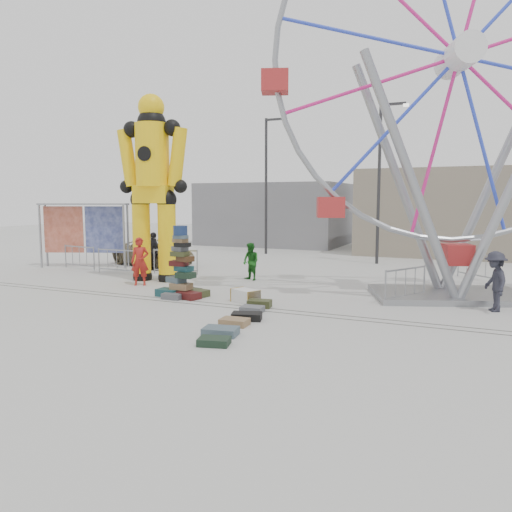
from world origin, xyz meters
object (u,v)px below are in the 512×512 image
at_px(barricade_dummy_c, 176,262).
at_px(barricade_wheel_front, 405,284).
at_px(pedestrian_grey, 495,281).
at_px(crash_test_dummy, 153,181).
at_px(ferris_wheel, 457,89).
at_px(lamp_post_left, 268,179).
at_px(barricade_dummy_a, 79,257).
at_px(barricade_wheel_back, 476,266).
at_px(pedestrian_black, 154,251).
at_px(pedestrian_green, 251,262).
at_px(banner_scaffold, 84,219).
at_px(barricade_dummy_b, 117,261).
at_px(parked_suv, 154,253).
at_px(pedestrian_red, 140,261).
at_px(lamp_post_right, 381,175).
at_px(steamer_trunk, 245,296).
at_px(suitcase_tower, 182,277).

relative_size(barricade_dummy_c, barricade_wheel_front, 1.00).
bearing_deg(pedestrian_grey, crash_test_dummy, -112.29).
bearing_deg(ferris_wheel, lamp_post_left, 116.45).
height_order(barricade_dummy_a, barricade_wheel_back, same).
bearing_deg(lamp_post_left, ferris_wheel, -42.99).
bearing_deg(pedestrian_black, pedestrian_grey, -170.93).
xyz_separation_m(crash_test_dummy, barricade_wheel_front, (9.79, -0.15, -3.44)).
xyz_separation_m(barricade_dummy_a, pedestrian_green, (8.78, 0.27, 0.21)).
xyz_separation_m(ferris_wheel, pedestrian_black, (-12.78, 1.33, -5.87)).
xyz_separation_m(banner_scaffold, pedestrian_green, (8.92, -0.27, -1.55)).
relative_size(barricade_dummy_b, parked_suv, 0.44).
height_order(ferris_wheel, pedestrian_red, ferris_wheel).
xyz_separation_m(ferris_wheel, barricade_wheel_front, (-1.24, -1.19, -6.21)).
height_order(lamp_post_right, banner_scaffold, lamp_post_right).
distance_m(lamp_post_right, barricade_dummy_a, 15.23).
relative_size(pedestrian_red, pedestrian_grey, 1.04).
relative_size(steamer_trunk, pedestrian_black, 0.51).
height_order(barricade_dummy_c, parked_suv, parked_suv).
bearing_deg(barricade_wheel_back, barricade_dummy_a, -120.93).
bearing_deg(parked_suv, pedestrian_green, -93.76).
relative_size(lamp_post_left, barricade_dummy_b, 4.00).
relative_size(steamer_trunk, barricade_dummy_c, 0.45).
xyz_separation_m(lamp_post_right, ferris_wheel, (3.76, -8.03, 2.28)).
bearing_deg(crash_test_dummy, lamp_post_left, 79.68).
bearing_deg(barricade_wheel_front, lamp_post_right, 44.42).
distance_m(lamp_post_left, barricade_wheel_front, 15.23).
relative_size(barricade_dummy_b, pedestrian_black, 1.13).
relative_size(barricade_wheel_front, pedestrian_red, 1.09).
distance_m(lamp_post_right, crash_test_dummy, 11.64).
xyz_separation_m(banner_scaffold, parked_suv, (2.59, 1.97, -1.68)).
bearing_deg(barricade_dummy_c, barricade_dummy_b, -170.74).
bearing_deg(banner_scaffold, barricade_wheel_back, -9.13).
distance_m(pedestrian_grey, parked_suv, 15.84).
height_order(barricade_dummy_b, pedestrian_green, pedestrian_green).
height_order(suitcase_tower, barricade_dummy_c, suitcase_tower).
relative_size(banner_scaffold, pedestrian_green, 2.77).
bearing_deg(pedestrian_red, suitcase_tower, -55.00).
height_order(steamer_trunk, pedestrian_red, pedestrian_red).
xyz_separation_m(barricade_dummy_c, parked_suv, (-2.65, 2.12, 0.08)).
height_order(lamp_post_left, pedestrian_green, lamp_post_left).
xyz_separation_m(suitcase_tower, barricade_dummy_c, (-3.00, 4.19, -0.12)).
xyz_separation_m(barricade_wheel_front, parked_suv, (-12.63, 4.05, 0.08)).
bearing_deg(pedestrian_grey, barricade_wheel_back, 165.22).
height_order(crash_test_dummy, parked_suv, crash_test_dummy).
height_order(lamp_post_left, suitcase_tower, lamp_post_left).
height_order(banner_scaffold, barricade_wheel_back, banner_scaffold).
bearing_deg(lamp_post_right, barricade_dummy_a, -148.53).
xyz_separation_m(lamp_post_right, pedestrian_grey, (5.09, -9.65, -3.60)).
distance_m(pedestrian_green, parked_suv, 6.72).
relative_size(pedestrian_black, pedestrian_grey, 1.00).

